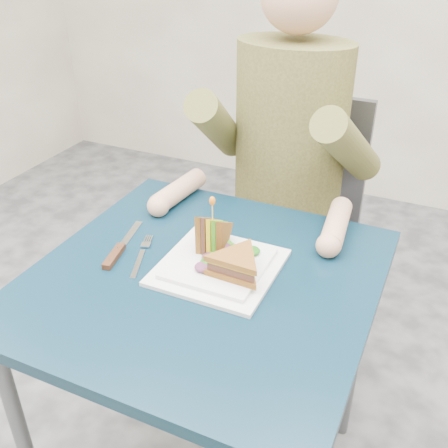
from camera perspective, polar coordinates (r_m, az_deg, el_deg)
The scene contains 12 objects.
table at distance 1.23m, azimuth -2.20°, elevation -8.55°, with size 0.75×0.75×0.73m.
chair at distance 1.82m, azimuth 7.52°, elevation 1.24°, with size 0.42×0.40×0.93m.
diner at distance 1.57m, azimuth 7.15°, elevation 11.35°, with size 0.54×0.59×0.74m.
plate at distance 1.19m, azimuth -0.57°, elevation -4.57°, with size 0.26×0.26×0.02m.
sandwich_flat at distance 1.14m, azimuth 1.41°, elevation -4.41°, with size 0.15×0.15×0.05m.
sandwich_upright at distance 1.22m, azimuth -1.23°, elevation -1.30°, with size 0.09×0.15×0.15m.
fork at distance 1.25m, azimuth -9.04°, elevation -3.54°, with size 0.07×0.17×0.01m.
knife at distance 1.27m, azimuth -11.55°, elevation -3.00°, with size 0.07×0.22×0.02m.
toothpick at distance 1.18m, azimuth -1.27°, elevation 1.33°, with size 0.00×0.00×0.06m, color tan.
toothpick_frill at distance 1.17m, azimuth -1.28°, elevation 2.52°, with size 0.01×0.01×0.02m, color orange.
lettuce_spill at distance 1.19m, azimuth -0.15°, elevation -3.54°, with size 0.15×0.13×0.02m, color #337A14, non-canonical shape.
onion_ring at distance 1.18m, azimuth 0.19°, elevation -3.58°, with size 0.04×0.04×0.01m, color #9E4C7A.
Camera 1 is at (0.44, -0.84, 1.43)m, focal length 42.00 mm.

